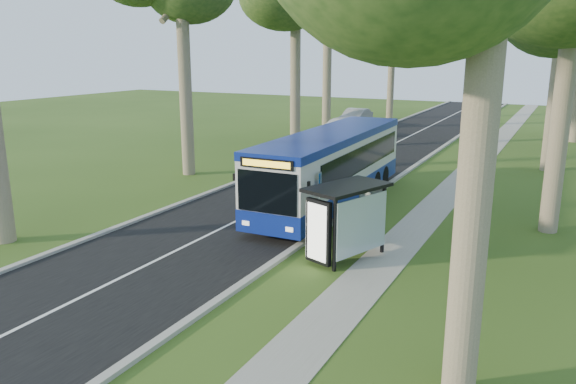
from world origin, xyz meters
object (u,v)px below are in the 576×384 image
Objects in this scene: bus at (331,167)px; litter_bin at (342,218)px; bus_shelter at (346,211)px; car_silver at (355,118)px; car_white at (340,127)px; bus_stop_sign at (320,198)px.

litter_bin is at bearing -61.99° from bus.
bus is 12.51× the size of litter_bin.
bus is at bearing 119.49° from litter_bin.
bus_shelter is 32.69m from car_silver.
car_white is at bearing 132.29° from bus_shelter.
bus_stop_sign is at bearing 155.23° from bus_shelter.
bus is 19.07m from car_white.
car_silver is at bearing 106.69° from bus.
litter_bin is (0.34, 1.32, -1.06)m from bus_stop_sign.
litter_bin is at bearing -49.70° from car_white.
bus reaches higher than bus_shelter.
litter_bin is (-1.27, 2.91, -1.20)m from bus_shelter.
car_white reaches higher than car_silver.
bus is 4.89× the size of bus_stop_sign.
bus_stop_sign reaches higher than litter_bin.
bus_stop_sign is 1.72m from litter_bin.
bus_stop_sign reaches higher than bus_shelter.
bus_stop_sign is at bearing -73.32° from bus.
bus_shelter reaches higher than litter_bin.
car_silver is (-8.05, 24.55, -0.85)m from bus.
bus_shelter is at bearing -58.13° from bus_stop_sign.
car_silver is at bearing 119.02° from car_white.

